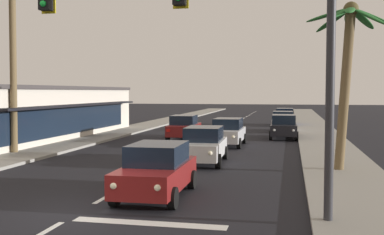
{
  "coord_description": "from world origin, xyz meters",
  "views": [
    {
      "loc": [
        5.66,
        -11.71,
        3.33
      ],
      "look_at": [
        1.49,
        8.0,
        2.2
      ],
      "focal_mm": 43.6,
      "sensor_mm": 36.0,
      "label": 1
    }
  ],
  "objects_px": {
    "sedan_parked_nearest_kerb": "(283,121)",
    "sedan_third_in_queue": "(204,145)",
    "palm_left_second": "(13,25)",
    "palm_right_second": "(348,53)",
    "traffic_signal_mast": "(186,14)",
    "storefront_strip_left": "(26,113)",
    "sedan_oncoming_far": "(184,127)",
    "sedan_parked_mid_kerb": "(285,117)",
    "sedan_lead_at_stop_bar": "(157,170)",
    "sedan_parked_far_kerb": "(284,126)",
    "sedan_fifth_in_queue": "(228,132)"
  },
  "relations": [
    {
      "from": "traffic_signal_mast",
      "to": "sedan_parked_far_kerb",
      "type": "xyz_separation_m",
      "value": [
        2.23,
        21.62,
        -4.47
      ]
    },
    {
      "from": "sedan_oncoming_far",
      "to": "palm_right_second",
      "type": "distance_m",
      "value": 15.61
    },
    {
      "from": "palm_left_second",
      "to": "palm_right_second",
      "type": "distance_m",
      "value": 16.62
    },
    {
      "from": "sedan_oncoming_far",
      "to": "sedan_parked_nearest_kerb",
      "type": "xyz_separation_m",
      "value": [
        6.64,
        7.82,
        0.0
      ]
    },
    {
      "from": "sedan_parked_nearest_kerb",
      "to": "sedan_parked_far_kerb",
      "type": "distance_m",
      "value": 5.88
    },
    {
      "from": "sedan_oncoming_far",
      "to": "palm_right_second",
      "type": "xyz_separation_m",
      "value": [
        9.48,
        -11.73,
        4.02
      ]
    },
    {
      "from": "sedan_lead_at_stop_bar",
      "to": "palm_left_second",
      "type": "distance_m",
      "value": 14.06
    },
    {
      "from": "sedan_parked_nearest_kerb",
      "to": "sedan_third_in_queue",
      "type": "bearing_deg",
      "value": -100.38
    },
    {
      "from": "sedan_fifth_in_queue",
      "to": "sedan_oncoming_far",
      "type": "height_order",
      "value": "same"
    },
    {
      "from": "sedan_parked_far_kerb",
      "to": "palm_left_second",
      "type": "distance_m",
      "value": 18.89
    },
    {
      "from": "sedan_fifth_in_queue",
      "to": "sedan_parked_nearest_kerb",
      "type": "bearing_deg",
      "value": 74.11
    },
    {
      "from": "sedan_fifth_in_queue",
      "to": "sedan_parked_nearest_kerb",
      "type": "distance_m",
      "value": 11.48
    },
    {
      "from": "sedan_lead_at_stop_bar",
      "to": "sedan_parked_far_kerb",
      "type": "distance_m",
      "value": 19.79
    },
    {
      "from": "palm_left_second",
      "to": "palm_right_second",
      "type": "xyz_separation_m",
      "value": [
        16.38,
        -2.08,
        -1.92
      ]
    },
    {
      "from": "palm_left_second",
      "to": "traffic_signal_mast",
      "type": "bearing_deg",
      "value": -41.2
    },
    {
      "from": "sedan_parked_nearest_kerb",
      "to": "palm_left_second",
      "type": "relative_size",
      "value": 0.45
    },
    {
      "from": "palm_left_second",
      "to": "palm_right_second",
      "type": "bearing_deg",
      "value": -7.23
    },
    {
      "from": "sedan_fifth_in_queue",
      "to": "storefront_strip_left",
      "type": "xyz_separation_m",
      "value": [
        -14.36,
        1.09,
        1.0
      ]
    },
    {
      "from": "palm_left_second",
      "to": "sedan_fifth_in_queue",
      "type": "bearing_deg",
      "value": 31.73
    },
    {
      "from": "sedan_oncoming_far",
      "to": "palm_right_second",
      "type": "relative_size",
      "value": 0.65
    },
    {
      "from": "traffic_signal_mast",
      "to": "sedan_lead_at_stop_bar",
      "type": "height_order",
      "value": "traffic_signal_mast"
    },
    {
      "from": "sedan_fifth_in_queue",
      "to": "palm_left_second",
      "type": "relative_size",
      "value": 0.45
    },
    {
      "from": "sedan_oncoming_far",
      "to": "sedan_parked_nearest_kerb",
      "type": "relative_size",
      "value": 1.01
    },
    {
      "from": "sedan_third_in_queue",
      "to": "storefront_strip_left",
      "type": "distance_m",
      "value": 16.42
    },
    {
      "from": "sedan_fifth_in_queue",
      "to": "palm_right_second",
      "type": "distance_m",
      "value": 11.15
    },
    {
      "from": "sedan_oncoming_far",
      "to": "storefront_strip_left",
      "type": "height_order",
      "value": "storefront_strip_left"
    },
    {
      "from": "sedan_parked_nearest_kerb",
      "to": "palm_left_second",
      "type": "xyz_separation_m",
      "value": [
        -13.53,
        -17.47,
        5.94
      ]
    },
    {
      "from": "sedan_third_in_queue",
      "to": "sedan_parked_far_kerb",
      "type": "bearing_deg",
      "value": 74.18
    },
    {
      "from": "traffic_signal_mast",
      "to": "palm_right_second",
      "type": "bearing_deg",
      "value": 58.29
    },
    {
      "from": "sedan_fifth_in_queue",
      "to": "storefront_strip_left",
      "type": "relative_size",
      "value": 0.2
    },
    {
      "from": "sedan_oncoming_far",
      "to": "palm_left_second",
      "type": "bearing_deg",
      "value": -125.56
    },
    {
      "from": "sedan_third_in_queue",
      "to": "sedan_lead_at_stop_bar",
      "type": "bearing_deg",
      "value": -91.39
    },
    {
      "from": "sedan_oncoming_far",
      "to": "sedan_parked_mid_kerb",
      "type": "relative_size",
      "value": 1.01
    },
    {
      "from": "traffic_signal_mast",
      "to": "sedan_oncoming_far",
      "type": "relative_size",
      "value": 2.57
    },
    {
      "from": "palm_left_second",
      "to": "storefront_strip_left",
      "type": "height_order",
      "value": "palm_left_second"
    },
    {
      "from": "traffic_signal_mast",
      "to": "palm_left_second",
      "type": "relative_size",
      "value": 1.17
    },
    {
      "from": "traffic_signal_mast",
      "to": "sedan_lead_at_stop_bar",
      "type": "bearing_deg",
      "value": 123.4
    },
    {
      "from": "traffic_signal_mast",
      "to": "sedan_parked_mid_kerb",
      "type": "bearing_deg",
      "value": 86.45
    },
    {
      "from": "sedan_parked_mid_kerb",
      "to": "storefront_strip_left",
      "type": "distance_m",
      "value": 24.5
    },
    {
      "from": "sedan_parked_far_kerb",
      "to": "storefront_strip_left",
      "type": "distance_m",
      "value": 18.15
    },
    {
      "from": "sedan_parked_nearest_kerb",
      "to": "sedan_parked_mid_kerb",
      "type": "bearing_deg",
      "value": 89.43
    },
    {
      "from": "sedan_parked_nearest_kerb",
      "to": "sedan_lead_at_stop_bar",
      "type": "bearing_deg",
      "value": -97.88
    },
    {
      "from": "sedan_third_in_queue",
      "to": "sedan_parked_mid_kerb",
      "type": "bearing_deg",
      "value": 82.33
    },
    {
      "from": "palm_left_second",
      "to": "storefront_strip_left",
      "type": "relative_size",
      "value": 0.45
    },
    {
      "from": "sedan_oncoming_far",
      "to": "sedan_parked_mid_kerb",
      "type": "distance_m",
      "value": 16.35
    },
    {
      "from": "palm_left_second",
      "to": "palm_right_second",
      "type": "height_order",
      "value": "palm_left_second"
    },
    {
      "from": "sedan_fifth_in_queue",
      "to": "sedan_parked_far_kerb",
      "type": "xyz_separation_m",
      "value": [
        3.3,
        5.16,
        0.0
      ]
    },
    {
      "from": "sedan_fifth_in_queue",
      "to": "palm_left_second",
      "type": "distance_m",
      "value": 13.58
    },
    {
      "from": "traffic_signal_mast",
      "to": "sedan_parked_mid_kerb",
      "type": "height_order",
      "value": "traffic_signal_mast"
    },
    {
      "from": "sedan_parked_mid_kerb",
      "to": "sedan_parked_nearest_kerb",
      "type": "bearing_deg",
      "value": -90.57
    }
  ]
}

